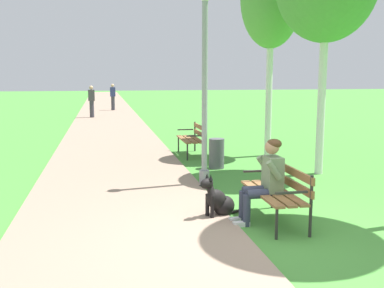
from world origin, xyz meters
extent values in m
plane|color=#478E38|center=(0.00, 0.00, 0.00)|extent=(120.00, 120.00, 0.00)
cube|color=gray|center=(-1.86, 24.00, 0.02)|extent=(3.21, 60.00, 0.04)
cube|color=olive|center=(0.13, 0.81, 0.45)|extent=(0.14, 1.50, 0.04)
cube|color=olive|center=(0.30, 0.81, 0.45)|extent=(0.14, 1.50, 0.04)
cube|color=olive|center=(0.48, 0.81, 0.45)|extent=(0.14, 1.50, 0.04)
cube|color=olive|center=(0.58, 0.81, 0.59)|extent=(0.04, 1.50, 0.11)
cube|color=olive|center=(0.58, 0.81, 0.77)|extent=(0.04, 1.50, 0.11)
cylinder|color=#2D2B28|center=(0.10, 1.50, 0.23)|extent=(0.04, 0.04, 0.45)
cylinder|color=#2D2B28|center=(0.58, 1.50, 0.43)|extent=(0.04, 0.04, 0.85)
cube|color=#2D2B28|center=(0.30, 1.50, 0.63)|extent=(0.45, 0.04, 0.03)
cylinder|color=#2D2B28|center=(0.10, 0.12, 0.23)|extent=(0.04, 0.04, 0.45)
cylinder|color=#2D2B28|center=(0.58, 0.12, 0.43)|extent=(0.04, 0.04, 0.85)
cube|color=#2D2B28|center=(0.30, 0.12, 0.63)|extent=(0.45, 0.04, 0.03)
cube|color=olive|center=(0.01, 6.56, 0.45)|extent=(0.14, 1.50, 0.04)
cube|color=olive|center=(0.19, 6.56, 0.45)|extent=(0.14, 1.50, 0.04)
cube|color=olive|center=(0.36, 6.56, 0.45)|extent=(0.14, 1.50, 0.04)
cube|color=olive|center=(0.47, 6.56, 0.59)|extent=(0.04, 1.50, 0.11)
cube|color=olive|center=(0.47, 6.56, 0.77)|extent=(0.04, 1.50, 0.11)
cylinder|color=#2D2B28|center=(-0.01, 7.25, 0.23)|extent=(0.04, 0.04, 0.45)
cylinder|color=#2D2B28|center=(0.47, 7.25, 0.43)|extent=(0.04, 0.04, 0.85)
cube|color=#2D2B28|center=(0.19, 7.25, 0.63)|extent=(0.45, 0.04, 0.03)
cylinder|color=#2D2B28|center=(-0.01, 5.87, 0.23)|extent=(0.04, 0.04, 0.45)
cylinder|color=#2D2B28|center=(0.47, 5.87, 0.43)|extent=(0.04, 0.04, 0.85)
cube|color=#2D2B28|center=(0.19, 5.87, 0.63)|extent=(0.45, 0.04, 0.03)
cylinder|color=#33384C|center=(0.09, 0.92, 0.47)|extent=(0.42, 0.14, 0.14)
cylinder|color=#33384C|center=(-0.12, 0.92, 0.24)|extent=(0.11, 0.11, 0.47)
cube|color=silver|center=(-0.20, 0.92, 0.04)|extent=(0.24, 0.09, 0.07)
cylinder|color=#33384C|center=(0.09, 0.72, 0.47)|extent=(0.42, 0.14, 0.14)
cylinder|color=#33384C|center=(-0.12, 0.72, 0.24)|extent=(0.11, 0.11, 0.47)
cube|color=silver|center=(-0.20, 0.72, 0.04)|extent=(0.24, 0.09, 0.07)
cube|color=#6B7F5B|center=(0.30, 0.82, 0.73)|extent=(0.22, 0.36, 0.52)
cylinder|color=#6B7F5B|center=(0.24, 1.02, 0.83)|extent=(0.25, 0.09, 0.30)
cylinder|color=#6B7F5B|center=(0.24, 0.62, 0.83)|extent=(0.25, 0.09, 0.30)
sphere|color=#A37556|center=(0.28, 0.82, 1.13)|extent=(0.21, 0.21, 0.21)
ellipsoid|color=#472D19|center=(0.31, 0.82, 1.18)|extent=(0.22, 0.23, 0.14)
ellipsoid|color=black|center=(-0.31, 1.24, 0.16)|extent=(0.44, 0.41, 0.32)
ellipsoid|color=black|center=(-0.45, 1.18, 0.29)|extent=(0.55, 0.41, 0.48)
ellipsoid|color=black|center=(-0.40, 1.20, 0.32)|extent=(0.40, 0.32, 0.27)
cylinder|color=black|center=(-0.59, 1.18, 0.19)|extent=(0.06, 0.06, 0.38)
cylinder|color=black|center=(-0.54, 1.07, 0.19)|extent=(0.06, 0.06, 0.38)
cylinder|color=black|center=(-0.55, 1.13, 0.43)|extent=(0.17, 0.20, 0.19)
ellipsoid|color=black|center=(-0.62, 1.10, 0.56)|extent=(0.26, 0.22, 0.16)
cone|color=black|center=(-0.71, 1.06, 0.55)|extent=(0.13, 0.12, 0.09)
cone|color=black|center=(-0.60, 1.16, 0.66)|extent=(0.06, 0.06, 0.09)
cone|color=black|center=(-0.56, 1.07, 0.66)|extent=(0.06, 0.06, 0.09)
cylinder|color=black|center=(-0.13, 1.33, 0.03)|extent=(0.27, 0.16, 0.04)
cylinder|color=gray|center=(-0.17, 3.25, 0.15)|extent=(0.20, 0.20, 0.30)
cylinder|color=gray|center=(-0.17, 3.25, 1.78)|extent=(0.11, 0.11, 3.57)
cylinder|color=silver|center=(2.55, 3.77, 1.67)|extent=(0.17, 0.17, 3.35)
cylinder|color=silver|center=(2.25, 6.15, 1.69)|extent=(0.17, 0.17, 3.38)
cylinder|color=#515156|center=(0.48, 4.80, 0.35)|extent=(0.36, 0.36, 0.70)
cylinder|color=#383842|center=(-2.65, 18.16, 0.44)|extent=(0.22, 0.22, 0.88)
cube|color=#3F3F42|center=(-2.65, 18.16, 1.16)|extent=(0.32, 0.20, 0.56)
sphere|color=tan|center=(-2.65, 18.16, 1.55)|extent=(0.20, 0.20, 0.20)
cylinder|color=#383842|center=(-1.47, 22.85, 0.44)|extent=(0.22, 0.22, 0.88)
cube|color=navy|center=(-1.47, 22.85, 1.16)|extent=(0.32, 0.20, 0.56)
sphere|color=tan|center=(-1.47, 22.85, 1.55)|extent=(0.20, 0.20, 0.20)
camera|label=1|loc=(-2.11, -5.27, 2.16)|focal=42.07mm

